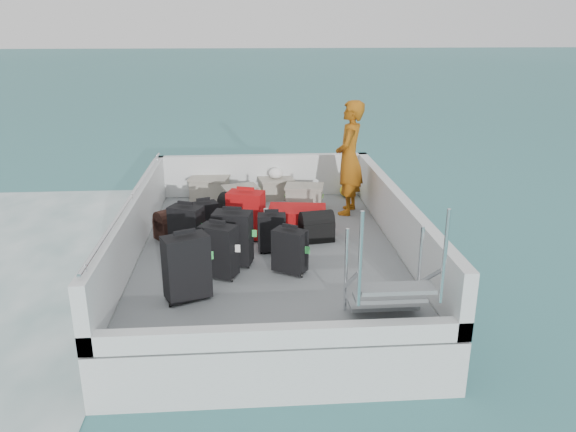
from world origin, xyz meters
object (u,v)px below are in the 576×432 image
object	(u,v)px
suitcase_2	(204,222)
suitcase_5	(246,215)
suitcase_4	(233,238)
suitcase_3	(219,252)
suitcase_7	(272,233)
suitcase_6	(290,251)
passenger	(349,158)
crate_3	(304,197)
suitcase_8	(297,219)
suitcase_0	(187,268)
suitcase_1	(187,230)
crate_0	(210,189)
crate_2	(276,189)
crate_1	(241,197)

from	to	relation	value
suitcase_2	suitcase_5	bearing A→B (deg)	-16.16
suitcase_2	suitcase_4	xyz separation A→B (m)	(0.41, -0.83, 0.07)
suitcase_3	suitcase_7	size ratio (longest dim) A/B	1.24
suitcase_6	passenger	bearing A→B (deg)	96.41
suitcase_2	suitcase_5	size ratio (longest dim) A/B	0.81
suitcase_5	suitcase_6	distance (m)	1.28
crate_3	passenger	distance (m)	1.01
suitcase_8	suitcase_0	bearing A→B (deg)	154.21
suitcase_7	suitcase_8	distance (m)	0.92
suitcase_1	crate_0	bearing A→B (deg)	110.91
suitcase_6	passenger	distance (m)	2.50
crate_0	crate_2	xyz separation A→B (m)	(1.12, 0.00, -0.02)
crate_3	suitcase_8	bearing A→B (deg)	-101.49
suitcase_0	crate_1	bearing A→B (deg)	56.23
suitcase_8	crate_1	bearing A→B (deg)	43.56
suitcase_4	suitcase_8	size ratio (longest dim) A/B	0.83
suitcase_0	crate_0	world-z (taller)	suitcase_0
suitcase_6	crate_3	distance (m)	2.52
suitcase_0	suitcase_6	bearing A→B (deg)	3.52
suitcase_4	suitcase_1	bearing A→B (deg)	159.08
crate_3	suitcase_7	bearing A→B (deg)	-108.42
suitcase_3	suitcase_8	distance (m)	1.86
suitcase_0	suitcase_6	size ratio (longest dim) A/B	1.35
suitcase_3	suitcase_2	bearing A→B (deg)	127.33
crate_3	suitcase_5	bearing A→B (deg)	-125.55
suitcase_3	crate_2	size ratio (longest dim) A/B	1.20
suitcase_5	suitcase_6	size ratio (longest dim) A/B	1.24
crate_2	suitcase_6	bearing A→B (deg)	-89.96
suitcase_6	suitcase_7	world-z (taller)	suitcase_6
suitcase_4	crate_1	bearing A→B (deg)	101.35
crate_1	crate_2	world-z (taller)	crate_2
suitcase_8	passenger	distance (m)	1.32
suitcase_3	crate_2	bearing A→B (deg)	100.50
suitcase_0	suitcase_3	world-z (taller)	suitcase_0
suitcase_0	suitcase_6	xyz separation A→B (m)	(1.14, 0.60, -0.09)
suitcase_3	suitcase_4	size ratio (longest dim) A/B	0.94
crate_2	passenger	size ratio (longest dim) A/B	0.30
crate_1	suitcase_0	bearing A→B (deg)	-99.64
suitcase_7	crate_1	size ratio (longest dim) A/B	0.99
suitcase_8	passenger	world-z (taller)	passenger
suitcase_5	crate_0	distance (m)	1.96
suitcase_3	passenger	world-z (taller)	passenger
suitcase_3	suitcase_1	bearing A→B (deg)	145.63
suitcase_1	suitcase_7	distance (m)	1.09
suitcase_0	crate_0	distance (m)	3.63
suitcase_1	passenger	distance (m)	2.83
suitcase_0	suitcase_7	world-z (taller)	suitcase_0
suitcase_5	crate_3	bearing A→B (deg)	71.18
suitcase_6	suitcase_8	xyz separation A→B (m)	(0.22, 1.48, -0.11)
suitcase_3	crate_3	bearing A→B (deg)	89.23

